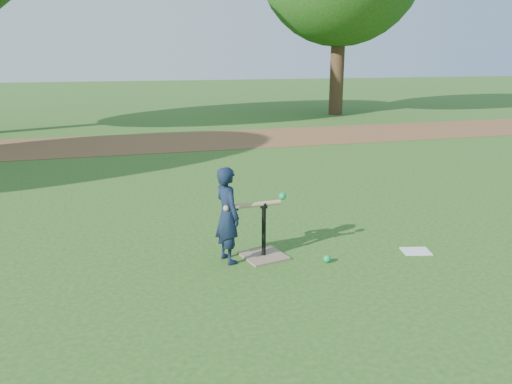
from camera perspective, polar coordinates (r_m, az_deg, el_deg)
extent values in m
plane|color=#285116|center=(5.71, 0.23, -6.35)|extent=(80.00, 80.00, 0.00)
cube|color=brown|center=(12.85, -9.24, 5.72)|extent=(24.00, 3.00, 0.01)
imported|color=black|center=(5.18, -3.27, -2.64)|extent=(0.33, 0.42, 1.02)
sphere|color=#0D984D|center=(5.35, 8.13, -7.57)|extent=(0.08, 0.08, 0.08)
cube|color=silver|center=(5.86, 17.81, -6.46)|extent=(0.35, 0.29, 0.01)
cube|color=#856C54|center=(5.45, 0.88, -7.30)|extent=(0.51, 0.51, 0.02)
cylinder|color=black|center=(5.35, 0.89, -4.44)|extent=(0.05, 0.05, 0.55)
cylinder|color=black|center=(5.26, 0.91, -1.51)|extent=(0.08, 0.08, 0.06)
cylinder|color=tan|center=(5.20, -0.29, -1.48)|extent=(0.60, 0.09, 0.05)
sphere|color=tan|center=(5.09, -3.42, -1.87)|extent=(0.06, 0.06, 0.06)
sphere|color=#0D984D|center=(5.33, 3.05, -0.47)|extent=(0.08, 0.08, 0.08)
cylinder|color=#382316|center=(18.87, 9.26, 13.93)|extent=(0.50, 0.50, 3.42)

